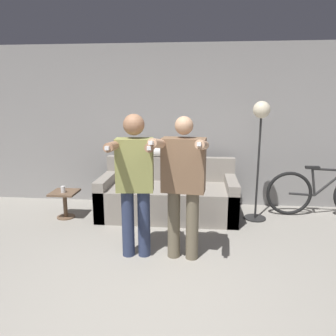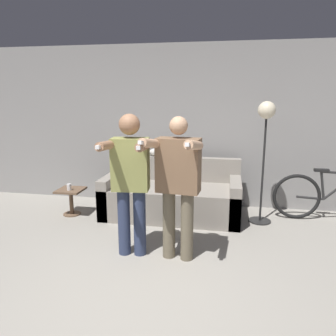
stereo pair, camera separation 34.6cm
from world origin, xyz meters
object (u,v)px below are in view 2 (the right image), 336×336
couch (172,197)px  side_table (71,197)px  person_right (178,179)px  cat (162,152)px  person_left (130,176)px  cup (69,187)px  floor_lamp (266,129)px  bicycle (332,197)px

couch → side_table: couch is taller
person_right → side_table: size_ratio=3.92×
couch → cat: bearing=122.0°
person_right → person_left: bearing=-173.7°
couch → cup: couch is taller
couch → cup: bearing=-168.7°
couch → cat: cat is taller
couch → floor_lamp: size_ratio=1.18×
person_left → floor_lamp: bearing=35.0°
person_right → floor_lamp: bearing=58.4°
person_right → cup: person_right is taller
couch → side_table: 1.54m
person_left → cat: (0.01, 1.69, -0.01)m
person_left → cat: 1.69m
cat → cup: (-1.29, -0.66, -0.46)m
person_right → side_table: person_right is taller
cat → couch: bearing=-58.0°
side_table → floor_lamp: bearing=4.4°
cup → bicycle: size_ratio=0.06×
cat → side_table: (-1.30, -0.60, -0.63)m
couch → floor_lamp: floor_lamp is taller
person_right → side_table: bearing=155.2°
person_right → couch: bearing=108.5°
person_left → floor_lamp: (1.54, 1.31, 0.42)m
cat → bicycle: bearing=-3.7°
side_table → cup: bearing=-82.0°
couch → person_right: size_ratio=1.28×
cat → cup: size_ratio=5.59×
couch → cat: (-0.22, 0.35, 0.63)m
person_right → cup: size_ratio=16.57×
couch → side_table: size_ratio=5.02×
person_left → cat: person_left is taller
couch → cat: size_ratio=3.79×
person_left → cat: bearing=84.2°
side_table → cup: (0.01, -0.05, 0.17)m
person_left → person_right: person_left is taller
bicycle → couch: bearing=-175.3°
floor_lamp → cup: size_ratio=17.98×
floor_lamp → couch: bearing=178.6°
person_left → person_right: (0.53, 0.00, -0.01)m
couch → bicycle: (2.32, 0.19, 0.07)m
couch → person_left: person_left is taller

